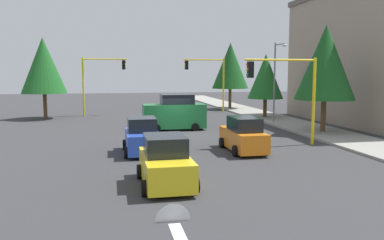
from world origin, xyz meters
The scene contains 17 objects.
ground_plane centered at (0.00, 0.00, 0.00)m, with size 120.00×120.00×0.00m, color #353538.
sidewalk_kerb centered at (-5.00, 10.50, 0.07)m, with size 80.00×4.00×0.15m, color gray.
lane_arrow_near centered at (11.51, -3.00, 0.01)m, with size 2.40×1.10×1.10m.
lane_arrow_mid centered at (17.51, -3.00, 0.01)m, with size 2.40×1.10×1.10m.
apartment_block centered at (-2.93, 18.50, 5.90)m, with size 17.64×9.30×11.78m.
traffic_signal_near_left centered at (6.00, 5.65, 3.80)m, with size 0.36×4.59×5.35m.
traffic_signal_far_right centered at (-14.00, -5.74, 4.22)m, with size 0.36×4.59×5.98m.
traffic_signal_far_left centered at (-14.00, 5.74, 4.22)m, with size 0.36×4.59×5.99m.
street_lamp_curbside centered at (-3.61, 9.20, 4.35)m, with size 2.15×0.28×7.00m.
tree_roadside_near centered at (2.00, 10.50, 5.18)m, with size 4.31×4.31×7.89m.
tree_opposite_side centered at (-12.00, -11.00, 5.13)m, with size 4.27×4.27×7.81m.
tree_roadside_mid centered at (-8.00, 10.00, 4.07)m, with size 3.43×3.43×6.24m.
tree_roadside_far centered at (-18.00, 9.50, 5.28)m, with size 4.39×4.39×8.03m.
delivery_van_green centered at (-2.00, 0.09, 1.28)m, with size 2.22×4.80×2.77m.
car_orange centered at (7.25, 2.55, 0.90)m, with size 4.19×1.94×1.98m.
car_yellow centered at (13.10, -2.69, 0.90)m, with size 4.01×2.10×1.98m.
car_blue centered at (6.57, -3.11, 0.90)m, with size 3.78×2.06×1.98m.
Camera 1 is at (28.36, -4.75, 4.45)m, focal length 37.09 mm.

